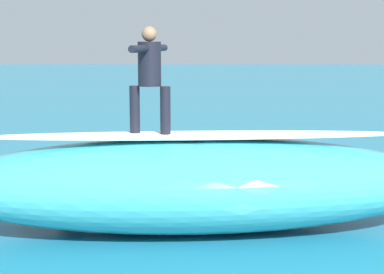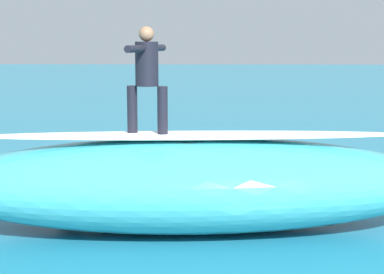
{
  "view_description": "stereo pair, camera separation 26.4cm",
  "coord_description": "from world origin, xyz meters",
  "views": [
    {
      "loc": [
        -0.28,
        12.09,
        2.94
      ],
      "look_at": [
        -0.23,
        1.09,
        1.19
      ],
      "focal_mm": 58.06,
      "sensor_mm": 36.0,
      "label": 1
    },
    {
      "loc": [
        -0.54,
        12.09,
        2.94
      ],
      "look_at": [
        -0.23,
        1.09,
        1.19
      ],
      "focal_mm": 58.06,
      "sensor_mm": 36.0,
      "label": 2
    }
  ],
  "objects": [
    {
      "name": "ground_plane",
      "position": [
        0.0,
        0.0,
        0.0
      ],
      "size": [
        120.0,
        120.0,
        0.0
      ],
      "primitive_type": "plane",
      "color": "teal"
    },
    {
      "name": "foam_patch_near",
      "position": [
        1.77,
        2.19,
        0.09
      ],
      "size": [
        0.53,
        0.71,
        0.18
      ],
      "primitive_type": "ellipsoid",
      "rotation": [
        0.0,
        0.0,
        1.47
      ],
      "color": "white",
      "rests_on": "ground_plane"
    },
    {
      "name": "wave_crest",
      "position": [
        -0.25,
        2.78,
        0.72
      ],
      "size": [
        7.91,
        2.82,
        1.44
      ],
      "primitive_type": "ellipsoid",
      "rotation": [
        0.0,
        0.0,
        0.06
      ],
      "color": "teal",
      "rests_on": "ground_plane"
    },
    {
      "name": "surfboard_paddling",
      "position": [
        -0.85,
        -0.65,
        0.04
      ],
      "size": [
        1.96,
        1.69,
        0.07
      ],
      "primitive_type": "ellipsoid",
      "rotation": [
        0.0,
        0.0,
        -2.47
      ],
      "color": "#EAE5C6",
      "rests_on": "ground_plane"
    },
    {
      "name": "foam_patch_mid",
      "position": [
        1.85,
        -2.96,
        0.07
      ],
      "size": [
        0.95,
        0.82,
        0.14
      ],
      "primitive_type": "ellipsoid",
      "rotation": [
        0.0,
        0.0,
        0.34
      ],
      "color": "white",
      "rests_on": "ground_plane"
    },
    {
      "name": "surfboard_riding",
      "position": [
        0.4,
        2.82,
        1.47
      ],
      "size": [
        2.09,
        0.96,
        0.07
      ],
      "primitive_type": "ellipsoid",
      "rotation": [
        0.0,
        0.0,
        -0.25
      ],
      "color": "#E0563D",
      "rests_on": "wave_crest"
    },
    {
      "name": "foam_patch_far",
      "position": [
        2.84,
        -2.91,
        0.05
      ],
      "size": [
        0.87,
        0.91,
        0.11
      ],
      "primitive_type": "ellipsoid",
      "rotation": [
        0.0,
        0.0,
        1.81
      ],
      "color": "white",
      "rests_on": "ground_plane"
    },
    {
      "name": "surfer_paddling",
      "position": [
        -0.75,
        -0.56,
        0.21
      ],
      "size": [
        1.54,
        1.29,
        0.33
      ],
      "rotation": [
        0.0,
        0.0,
        -2.47
      ],
      "color": "black",
      "rests_on": "surfboard_paddling"
    },
    {
      "name": "surfer_riding",
      "position": [
        0.4,
        2.82,
        2.44
      ],
      "size": [
        0.63,
        1.5,
        1.61
      ],
      "rotation": [
        0.0,
        0.0,
        -0.25
      ],
      "color": "black",
      "rests_on": "surfboard_riding"
    },
    {
      "name": "wave_foam_lip",
      "position": [
        -0.25,
        2.78,
        1.48
      ],
      "size": [
        6.65,
        1.24,
        0.08
      ],
      "primitive_type": "ellipsoid",
      "rotation": [
        0.0,
        0.0,
        0.06
      ],
      "color": "white",
      "rests_on": "wave_crest"
    }
  ]
}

